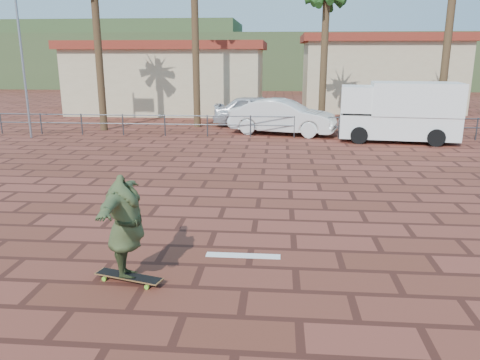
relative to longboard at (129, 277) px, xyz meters
name	(u,v)px	position (x,y,z in m)	size (l,w,h in m)	color
ground	(215,231)	(1.11, 2.41, -0.10)	(120.00, 120.00, 0.00)	brown
paint_stripe	(243,256)	(1.81, 1.21, -0.09)	(1.40, 0.22, 0.01)	white
guardrail	(251,122)	(1.11, 14.41, 0.58)	(24.06, 0.06, 1.00)	#47494F
flagpole	(22,32)	(-8.77, 13.41, 4.54)	(1.30, 0.10, 8.00)	gray
building_west	(170,77)	(-4.89, 24.41, 2.19)	(12.60, 7.60, 4.50)	beige
building_east	(379,72)	(9.11, 26.41, 2.44)	(10.60, 6.60, 5.00)	beige
hill_front	(270,61)	(1.11, 52.41, 2.90)	(70.00, 18.00, 6.00)	#384C28
hill_back	(112,53)	(-20.89, 58.41, 3.90)	(35.00, 14.00, 8.00)	#384C28
longboard	(129,277)	(0.00, 0.00, 0.00)	(1.21, 0.56, 0.12)	olive
skateboarder	(126,226)	(0.00, 0.00, 0.89)	(2.13, 0.58, 1.73)	#3A4726
campervan	(400,111)	(7.59, 13.90, 1.24)	(5.11, 2.65, 2.54)	white
car_silver	(259,111)	(1.35, 17.83, 0.72)	(1.93, 4.79, 1.63)	silver
car_white	(283,117)	(2.57, 15.41, 0.73)	(1.74, 4.99, 1.64)	white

